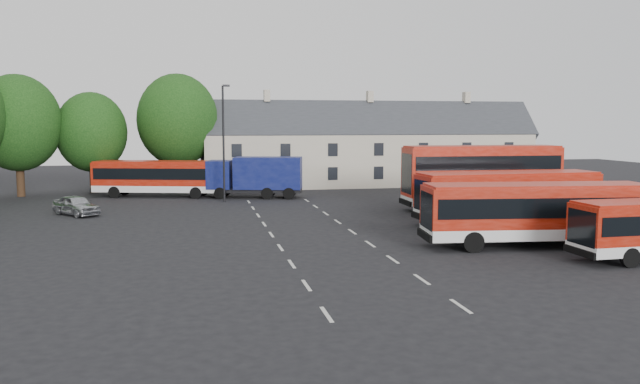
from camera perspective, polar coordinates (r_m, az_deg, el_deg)
The scene contains 13 objects.
ground at distance 35.54m, azimuth -4.08°, elevation -4.47°, with size 140.00×140.00×0.00m, color black.
lane_markings at distance 37.87m, azimuth -0.71°, elevation -3.78°, with size 5.15×33.80×0.01m.
terrace_houses at distance 67.26m, azimuth 4.54°, elevation 3.91°, with size 35.70×7.13×10.06m.
bus_row_b at distance 35.44m, azimuth 19.18°, elevation -1.48°, with size 12.30×4.06×3.41m.
bus_row_c at distance 39.70m, azimuth 21.03°, elevation -1.30°, with size 10.03×3.44×2.78m.
bus_row_d at distance 42.73m, azimuth 16.83°, elevation -0.09°, with size 12.34×3.43×3.45m.
bus_row_e at distance 46.64m, azimuth 16.07°, elevation 0.15°, with size 10.96×3.36×3.05m.
bus_dd_south at distance 49.40m, azimuth 14.57°, elevation 1.66°, with size 12.09×3.03×4.94m.
bus_dd_north at distance 52.48m, azimuth 14.86°, elevation 1.50°, with size 10.67×3.69×4.28m.
bus_north at distance 58.14m, azimuth -14.52°, elevation 1.49°, with size 11.83×5.62×3.26m.
box_truck at distance 55.96m, azimuth -5.84°, elevation 1.56°, with size 8.70×4.53×3.64m.
silver_car at distance 48.44m, azimuth -21.40°, elevation -1.14°, with size 1.73×4.29×1.46m, color #AAADB2.
lamppost at distance 53.00m, azimuth -8.79°, elevation 4.73°, with size 0.67×0.25×9.84m.
Camera 1 is at (-4.37, -34.65, 6.62)m, focal length 35.00 mm.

